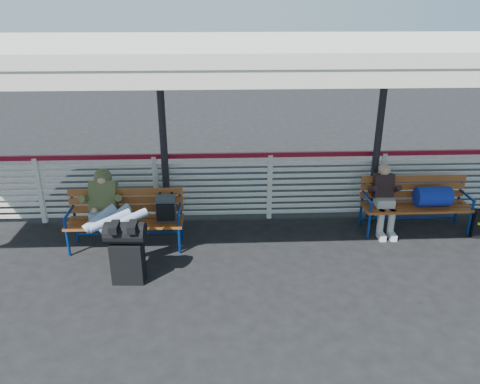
{
  "coord_description": "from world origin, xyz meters",
  "views": [
    {
      "loc": [
        -0.88,
        -5.76,
        3.65
      ],
      "look_at": [
        -0.57,
        1.0,
        0.88
      ],
      "focal_mm": 35.0,
      "sensor_mm": 36.0,
      "label": 1
    }
  ],
  "objects_px": {
    "luggage_stack": "(127,250)",
    "bench_right": "(423,198)",
    "traveler_man": "(110,213)",
    "bench_left": "(136,212)",
    "companion_person": "(384,199)"
  },
  "relations": [
    {
      "from": "companion_person",
      "to": "luggage_stack",
      "type": "bearing_deg",
      "value": -161.19
    },
    {
      "from": "bench_right",
      "to": "traveler_man",
      "type": "bearing_deg",
      "value": -172.14
    },
    {
      "from": "bench_right",
      "to": "luggage_stack",
      "type": "bearing_deg",
      "value": -163.61
    },
    {
      "from": "luggage_stack",
      "to": "companion_person",
      "type": "relative_size",
      "value": 0.79
    },
    {
      "from": "luggage_stack",
      "to": "bench_left",
      "type": "height_order",
      "value": "bench_left"
    },
    {
      "from": "bench_left",
      "to": "traveler_man",
      "type": "distance_m",
      "value": 0.49
    },
    {
      "from": "luggage_stack",
      "to": "bench_right",
      "type": "distance_m",
      "value": 4.9
    },
    {
      "from": "traveler_man",
      "to": "companion_person",
      "type": "relative_size",
      "value": 1.43
    },
    {
      "from": "companion_person",
      "to": "bench_right",
      "type": "bearing_deg",
      "value": 0.83
    },
    {
      "from": "bench_right",
      "to": "companion_person",
      "type": "distance_m",
      "value": 0.67
    },
    {
      "from": "bench_left",
      "to": "bench_right",
      "type": "height_order",
      "value": "same"
    },
    {
      "from": "traveler_man",
      "to": "companion_person",
      "type": "distance_m",
      "value": 4.43
    },
    {
      "from": "companion_person",
      "to": "bench_left",
      "type": "bearing_deg",
      "value": -175.28
    },
    {
      "from": "bench_left",
      "to": "luggage_stack",
      "type": "bearing_deg",
      "value": -87.9
    },
    {
      "from": "bench_left",
      "to": "traveler_man",
      "type": "xyz_separation_m",
      "value": [
        -0.31,
        -0.35,
        0.15
      ]
    }
  ]
}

